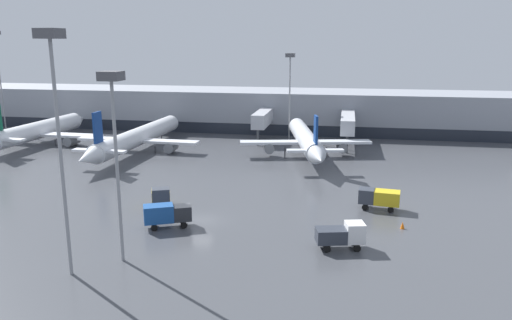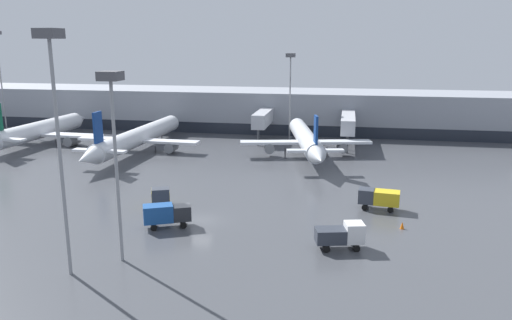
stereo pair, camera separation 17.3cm
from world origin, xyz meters
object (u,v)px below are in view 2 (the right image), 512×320
object	(u,v)px
apron_light_mast_0	(54,88)
service_truck_0	(379,197)
apron_light_mast_4	(113,113)
parked_jet_0	(306,139)
service_truck_3	(166,214)
parked_jet_3	(138,137)
parked_jet_1	(37,131)
apron_light_mast_2	(290,72)
service_truck_1	(161,196)
traffic_cone_0	(402,225)
service_truck_2	(341,234)

from	to	relation	value
apron_light_mast_0	service_truck_0	bearing A→B (deg)	39.59
apron_light_mast_0	apron_light_mast_4	distance (m)	5.27
parked_jet_0	service_truck_3	xyz separation A→B (m)	(-11.98, -37.35, -1.59)
parked_jet_3	service_truck_0	world-z (taller)	parked_jet_3
apron_light_mast_0	apron_light_mast_4	size ratio (longest dim) A/B	1.20
parked_jet_1	apron_light_mast_0	bearing A→B (deg)	-141.74
parked_jet_0	parked_jet_3	distance (m)	30.91
parked_jet_3	service_truck_3	bearing A→B (deg)	-150.79
apron_light_mast_0	apron_light_mast_2	size ratio (longest dim) A/B	1.18
service_truck_0	service_truck_3	size ratio (longest dim) A/B	0.94
parked_jet_3	service_truck_1	world-z (taller)	parked_jet_3
apron_light_mast_0	traffic_cone_0	bearing A→B (deg)	29.05
service_truck_2	traffic_cone_0	xyz separation A→B (m)	(6.48, 6.60, -1.08)
parked_jet_0	parked_jet_1	size ratio (longest dim) A/B	1.00
service_truck_2	apron_light_mast_0	xyz separation A→B (m)	(-23.14, -9.85, 14.69)
parked_jet_1	apron_light_mast_4	distance (m)	63.31
service_truck_3	apron_light_mast_2	xyz separation A→B (m)	(7.31, 52.55, 12.38)
parked_jet_0	service_truck_2	distance (m)	40.41
service_truck_3	apron_light_mast_4	world-z (taller)	apron_light_mast_4
service_truck_0	parked_jet_3	bearing A→B (deg)	-24.62
service_truck_0	apron_light_mast_4	size ratio (longest dim) A/B	0.29
apron_light_mast_2	parked_jet_1	bearing A→B (deg)	-164.17
service_truck_0	service_truck_3	distance (m)	25.40
parked_jet_3	apron_light_mast_2	xyz separation A→B (m)	(26.22, 16.31, 11.30)
service_truck_0	apron_light_mast_4	bearing A→B (deg)	45.46
service_truck_2	apron_light_mast_2	distance (m)	57.54
traffic_cone_0	apron_light_mast_4	world-z (taller)	apron_light_mast_4
service_truck_0	service_truck_2	size ratio (longest dim) A/B	1.00
service_truck_3	traffic_cone_0	xyz separation A→B (m)	(25.35, 4.18, -1.18)
service_truck_0	traffic_cone_0	bearing A→B (deg)	116.28
parked_jet_3	apron_light_mast_4	distance (m)	49.77
parked_jet_1	traffic_cone_0	size ratio (longest dim) A/B	43.07
service_truck_2	apron_light_mast_4	distance (m)	24.28
parked_jet_3	service_truck_3	size ratio (longest dim) A/B	7.56
parked_jet_3	service_truck_0	size ratio (longest dim) A/B	8.07
service_truck_1	apron_light_mast_2	distance (m)	49.32
service_truck_1	service_truck_2	xyz separation A→B (m)	(21.79, -8.35, -0.05)
parked_jet_3	parked_jet_1	bearing A→B (deg)	85.10
apron_light_mast_0	apron_light_mast_2	world-z (taller)	apron_light_mast_0
service_truck_0	apron_light_mast_4	distance (m)	33.28
apron_light_mast_0	apron_light_mast_2	xyz separation A→B (m)	(11.58, 64.83, -2.21)
parked_jet_0	parked_jet_1	distance (m)	53.19
service_truck_0	service_truck_1	bearing A→B (deg)	16.68
parked_jet_0	service_truck_2	world-z (taller)	parked_jet_0
parked_jet_0	service_truck_2	size ratio (longest dim) A/B	6.81
service_truck_1	apron_light_mast_4	bearing A→B (deg)	-14.69
service_truck_2	service_truck_3	world-z (taller)	service_truck_2
traffic_cone_0	apron_light_mast_2	size ratio (longest dim) A/B	0.04
service_truck_3	apron_light_mast_4	bearing A→B (deg)	-121.55
service_truck_1	apron_light_mast_2	bearing A→B (deg)	145.67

